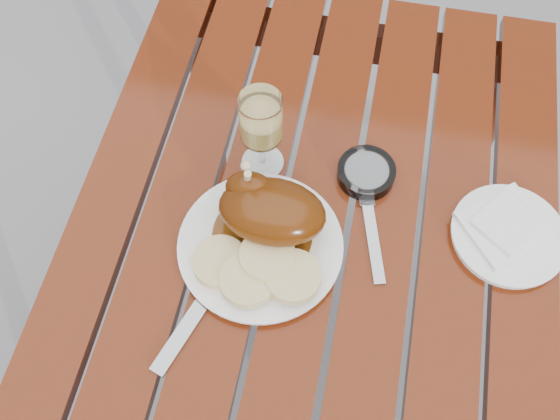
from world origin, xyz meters
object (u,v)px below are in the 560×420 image
(side_plate, at_px, (508,236))
(table, at_px, (300,327))
(wine_glass, at_px, (261,134))
(ashtray, at_px, (366,173))
(dinner_plate, at_px, (260,246))

(side_plate, bearing_deg, table, -163.55)
(wine_glass, bearing_deg, side_plate, -8.56)
(wine_glass, xyz_separation_m, ashtray, (0.18, 0.01, -0.07))
(ashtray, bearing_deg, wine_glass, -177.67)
(dinner_plate, xyz_separation_m, side_plate, (0.39, 0.10, -0.00))
(wine_glass, bearing_deg, dinner_plate, -78.99)
(table, bearing_deg, ashtray, 66.05)
(dinner_plate, distance_m, wine_glass, 0.18)
(dinner_plate, height_order, wine_glass, wine_glass)
(wine_glass, relative_size, ashtray, 1.73)
(table, distance_m, side_plate, 0.50)
(table, xyz_separation_m, side_plate, (0.32, 0.09, 0.38))
(dinner_plate, height_order, side_plate, dinner_plate)
(side_plate, height_order, ashtray, ashtray)
(table, distance_m, ashtray, 0.43)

